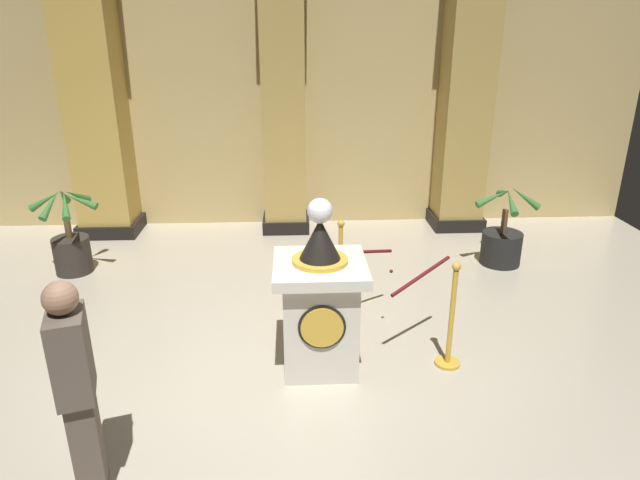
{
  "coord_description": "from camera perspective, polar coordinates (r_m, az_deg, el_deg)",
  "views": [
    {
      "loc": [
        0.12,
        -4.04,
        3.0
      ],
      "look_at": [
        0.35,
        0.48,
        1.28
      ],
      "focal_mm": 30.96,
      "sensor_mm": 36.0,
      "label": 1
    }
  ],
  "objects": [
    {
      "name": "stanchion_near",
      "position": [
        5.37,
        13.33,
        -9.05
      ],
      "size": [
        0.24,
        0.24,
        1.06
      ],
      "color": "gold",
      "rests_on": "ground_plane"
    },
    {
      "name": "potted_palm_right",
      "position": [
        7.86,
        18.29,
        -0.18
      ],
      "size": [
        0.89,
        0.89,
        1.12
      ],
      "color": "black",
      "rests_on": "ground_plane"
    },
    {
      "name": "column_right",
      "position": [
        8.91,
        14.75,
        13.53
      ],
      "size": [
        0.83,
        0.83,
        3.96
      ],
      "color": "black",
      "rests_on": "ground_plane"
    },
    {
      "name": "back_wall",
      "position": [
        8.89,
        -3.79,
        14.76
      ],
      "size": [
        11.31,
        0.16,
        4.12
      ],
      "primitive_type": "cube",
      "color": "tan",
      "rests_on": "ground_plane"
    },
    {
      "name": "stanchion_far",
      "position": [
        6.33,
        2.1,
        -3.74
      ],
      "size": [
        0.24,
        0.24,
        1.04
      ],
      "color": "gold",
      "rests_on": "ground_plane"
    },
    {
      "name": "column_centre_rear",
      "position": [
        8.51,
        -3.8,
        13.83
      ],
      "size": [
        0.76,
        0.76,
        3.96
      ],
      "color": "black",
      "rests_on": "ground_plane"
    },
    {
      "name": "column_left",
      "position": [
        8.99,
        -22.14,
        12.77
      ],
      "size": [
        0.94,
        0.94,
        3.96
      ],
      "color": "black",
      "rests_on": "ground_plane"
    },
    {
      "name": "potted_palm_left",
      "position": [
        7.87,
        -24.36,
        -0.38
      ],
      "size": [
        0.88,
        0.83,
        1.18
      ],
      "color": "#2D2823",
      "rests_on": "ground_plane"
    },
    {
      "name": "ground_plane",
      "position": [
        5.03,
        -3.87,
        -15.79
      ],
      "size": [
        11.31,
        11.31,
        0.0
      ],
      "primitive_type": "plane",
      "color": "#B2A893"
    },
    {
      "name": "velvet_rope",
      "position": [
        5.64,
        7.41,
        -2.41
      ],
      "size": [
        1.13,
        1.14,
        0.22
      ],
      "color": "#591419"
    },
    {
      "name": "pedestal_clock",
      "position": [
        5.09,
        0.0,
        -6.63
      ],
      "size": [
        0.84,
        0.84,
        1.66
      ],
      "color": "beige",
      "rests_on": "ground_plane"
    },
    {
      "name": "bystander_guest",
      "position": [
        4.0,
        -23.83,
        -13.82
      ],
      "size": [
        0.31,
        0.41,
        1.6
      ],
      "color": "brown",
      "rests_on": "ground_plane"
    }
  ]
}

